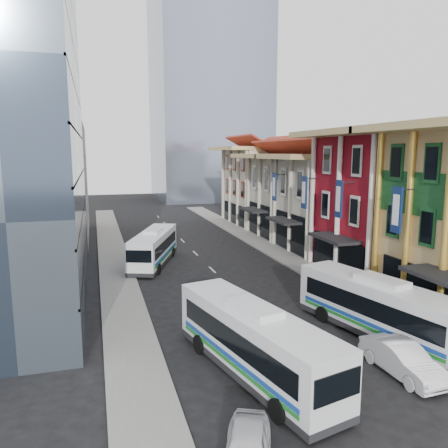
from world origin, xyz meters
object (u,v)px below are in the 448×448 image
object	(u,v)px
bus_left_near	(254,339)
bus_right	(380,307)
sedan_right	(402,359)
bus_left_far	(154,247)

from	to	relation	value
bus_left_near	bus_right	size ratio (longest dim) A/B	1.00
bus_right	sedan_right	xyz separation A→B (m)	(-1.66, -4.11, -1.02)
bus_left_far	sedan_right	bearing A→B (deg)	-49.88
bus_left_near	sedan_right	bearing A→B (deg)	-29.46
bus_left_far	bus_right	size ratio (longest dim) A/B	0.96
bus_left_far	bus_right	distance (m)	23.10
bus_left_near	sedan_right	world-z (taller)	bus_left_near
bus_left_far	bus_right	world-z (taller)	bus_right
bus_left_near	bus_right	distance (m)	8.81
bus_left_far	sedan_right	size ratio (longest dim) A/B	2.27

